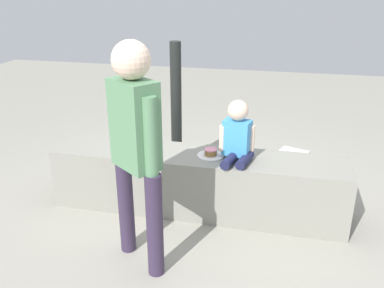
{
  "coord_description": "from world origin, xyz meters",
  "views": [
    {
      "loc": [
        0.64,
        -2.98,
        1.84
      ],
      "look_at": [
        0.05,
        -0.39,
        0.76
      ],
      "focal_mm": 37.83,
      "sensor_mm": 36.0,
      "label": 1
    }
  ],
  "objects": [
    {
      "name": "cake_plate",
      "position": [
        0.11,
        -0.01,
        0.54
      ],
      "size": [
        0.22,
        0.22,
        0.07
      ],
      "color": "white",
      "rests_on": "concrete_ledge"
    },
    {
      "name": "concrete_ledge",
      "position": [
        0.0,
        0.0,
        0.26
      ],
      "size": [
        2.44,
        0.47,
        0.51
      ],
      "primitive_type": "cube",
      "color": "gray",
      "rests_on": "ground_plane"
    },
    {
      "name": "cake_box_white",
      "position": [
        0.79,
        1.11,
        0.07
      ],
      "size": [
        0.38,
        0.38,
        0.14
      ],
      "primitive_type": "cube",
      "rotation": [
        0.0,
        0.0,
        -0.36
      ],
      "color": "white",
      "rests_on": "ground_plane"
    },
    {
      "name": "railing_post",
      "position": [
        -0.38,
        0.77,
        0.51
      ],
      "size": [
        0.36,
        0.36,
        1.31
      ],
      "color": "black",
      "rests_on": "ground_plane"
    },
    {
      "name": "handbag_black_leather",
      "position": [
        -0.72,
        0.44,
        0.11
      ],
      "size": [
        0.28,
        0.12,
        0.31
      ],
      "color": "black",
      "rests_on": "ground_plane"
    },
    {
      "name": "party_cup_red",
      "position": [
        0.94,
        0.53,
        0.06
      ],
      "size": [
        0.08,
        0.08,
        0.11
      ],
      "primitive_type": "cylinder",
      "color": "red",
      "rests_on": "ground_plane"
    },
    {
      "name": "child_seated",
      "position": [
        0.33,
        -0.03,
        0.73
      ],
      "size": [
        0.28,
        0.34,
        0.48
      ],
      "color": "#1D1F41",
      "rests_on": "concrete_ledge"
    },
    {
      "name": "water_bottle_near_gift",
      "position": [
        0.05,
        1.09,
        0.11
      ],
      "size": [
        0.06,
        0.06,
        0.24
      ],
      "color": "silver",
      "rests_on": "ground_plane"
    },
    {
      "name": "adult_standing",
      "position": [
        -0.23,
        -0.77,
        0.92
      ],
      "size": [
        0.39,
        0.34,
        1.53
      ],
      "color": "#33273F",
      "rests_on": "ground_plane"
    },
    {
      "name": "gift_bag",
      "position": [
        0.12,
        1.33,
        0.14
      ],
      "size": [
        0.19,
        0.09,
        0.3
      ],
      "color": "#59C6B2",
      "rests_on": "ground_plane"
    },
    {
      "name": "ground_plane",
      "position": [
        0.0,
        0.0,
        0.0
      ],
      "size": [
        12.0,
        12.0,
        0.0
      ],
      "primitive_type": "plane",
      "color": "gray"
    }
  ]
}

